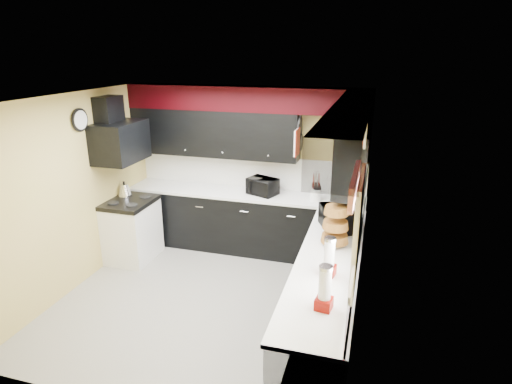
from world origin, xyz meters
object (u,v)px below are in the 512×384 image
toaster_oven (262,186)px  microwave (337,219)px  utensil_crock (316,195)px  kettle (125,190)px  knife_block (316,192)px

toaster_oven → microwave: bearing=-18.3°
utensil_crock → kettle: utensil_crock is taller
toaster_oven → utensil_crock: toaster_oven is taller
kettle → toaster_oven: bearing=16.1°
knife_block → microwave: bearing=-89.1°
toaster_oven → utensil_crock: 0.81m
microwave → kettle: microwave is taller
microwave → knife_block: size_ratio=2.07×
kettle → utensil_crock: bearing=10.5°
utensil_crock → toaster_oven: bearing=176.1°
microwave → knife_block: bearing=-2.0°
knife_block → kettle: bearing=170.0°
toaster_oven → kettle: bearing=-142.3°
toaster_oven → knife_block: (0.81, -0.02, -0.00)m
toaster_oven → kettle: size_ratio=2.16×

